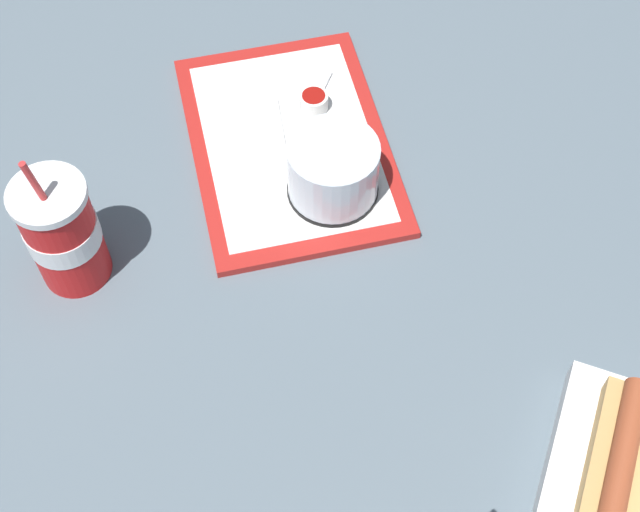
% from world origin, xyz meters
% --- Properties ---
extents(ground_plane, '(3.20, 3.20, 0.00)m').
position_xyz_m(ground_plane, '(0.00, 0.00, 0.00)').
color(ground_plane, slate).
extents(food_tray, '(0.40, 0.30, 0.01)m').
position_xyz_m(food_tray, '(-0.22, 0.02, 0.01)').
color(food_tray, red).
rests_on(food_tray, ground_plane).
extents(cake_container, '(0.12, 0.12, 0.08)m').
position_xyz_m(cake_container, '(-0.12, 0.04, 0.05)').
color(cake_container, black).
rests_on(cake_container, food_tray).
extents(ketchup_cup, '(0.04, 0.04, 0.02)m').
position_xyz_m(ketchup_cup, '(-0.26, 0.07, 0.03)').
color(ketchup_cup, white).
rests_on(ketchup_cup, food_tray).
extents(napkin_stack, '(0.12, 0.12, 0.00)m').
position_xyz_m(napkin_stack, '(-0.25, -0.03, 0.02)').
color(napkin_stack, white).
rests_on(napkin_stack, food_tray).
extents(plastic_fork, '(0.09, 0.08, 0.00)m').
position_xyz_m(plastic_fork, '(-0.28, 0.08, 0.02)').
color(plastic_fork, white).
rests_on(plastic_fork, food_tray).
extents(clamshell_hotdog_front, '(0.27, 0.26, 0.16)m').
position_xyz_m(clamshell_hotdog_front, '(0.34, 0.19, 0.04)').
color(clamshell_hotdog_front, white).
rests_on(clamshell_hotdog_front, ground_plane).
extents(soda_cup_back, '(0.09, 0.09, 0.22)m').
position_xyz_m(soda_cup_back, '(-0.12, -0.29, 0.08)').
color(soda_cup_back, red).
rests_on(soda_cup_back, ground_plane).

